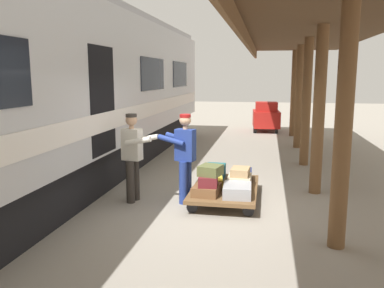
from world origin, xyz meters
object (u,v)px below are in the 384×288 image
object	(u,v)px
suitcase_maroon_trunk	(208,181)
suitcase_olive_duffel	(211,170)
suitcase_cream_canvas	(240,181)
suitcase_teal_softside	(215,172)
train_car	(29,94)
suitcase_tan_vintage	(240,172)
suitcase_navy_fabric	(241,175)
suitcase_gray_aluminum	(237,191)
suitcase_yellow_case	(211,181)
suitcase_brown_leather	(207,190)
porter_in_overalls	(184,155)
luggage_cart	(225,189)
baggage_tug	(266,117)
porter_by_door	(133,155)

from	to	relation	value
suitcase_maroon_trunk	suitcase_olive_duffel	bearing A→B (deg)	-132.09
suitcase_cream_canvas	suitcase_teal_softside	world-z (taller)	suitcase_teal_softside
train_car	suitcase_tan_vintage	world-z (taller)	train_car
suitcase_navy_fabric	suitcase_gray_aluminum	world-z (taller)	suitcase_navy_fabric
train_car	suitcase_olive_duffel	world-z (taller)	train_car
suitcase_yellow_case	suitcase_maroon_trunk	distance (m)	0.61
suitcase_cream_canvas	suitcase_maroon_trunk	bearing A→B (deg)	48.21
suitcase_brown_leather	porter_in_overalls	size ratio (longest dim) A/B	0.33
luggage_cart	suitcase_teal_softside	distance (m)	0.66
suitcase_yellow_case	suitcase_tan_vintage	distance (m)	0.61
suitcase_gray_aluminum	luggage_cart	bearing A→B (deg)	-63.94
luggage_cart	baggage_tug	size ratio (longest dim) A/B	1.17
suitcase_yellow_case	suitcase_brown_leather	bearing A→B (deg)	90.00
suitcase_cream_canvas	suitcase_olive_duffel	world-z (taller)	suitcase_olive_duffel
suitcase_teal_softside	suitcase_olive_duffel	xyz separation A→B (m)	(-0.07, 1.12, 0.31)
suitcase_navy_fabric	suitcase_olive_duffel	size ratio (longest dim) A/B	1.18
suitcase_brown_leather	suitcase_navy_fabric	bearing A→B (deg)	-116.06
porter_in_overalls	suitcase_maroon_trunk	bearing A→B (deg)	146.66
suitcase_gray_aluminum	porter_in_overalls	bearing A→B (deg)	-17.09
suitcase_brown_leather	porter_by_door	xyz separation A→B (m)	(1.45, -0.18, 0.57)
luggage_cart	suitcase_maroon_trunk	xyz separation A→B (m)	(0.25, 0.59, 0.31)
train_car	suitcase_gray_aluminum	size ratio (longest dim) A/B	31.04
train_car	porter_by_door	xyz separation A→B (m)	(-2.02, -0.12, -1.14)
suitcase_cream_canvas	suitcase_tan_vintage	size ratio (longest dim) A/B	1.18
suitcase_navy_fabric	suitcase_cream_canvas	world-z (taller)	suitcase_cream_canvas
porter_by_door	luggage_cart	bearing A→B (deg)	-167.33
suitcase_olive_duffel	baggage_tug	size ratio (longest dim) A/B	0.23
suitcase_cream_canvas	suitcase_yellow_case	size ratio (longest dim) A/B	0.90
suitcase_teal_softside	suitcase_brown_leather	bearing A→B (deg)	90.00
suitcase_navy_fabric	suitcase_maroon_trunk	world-z (taller)	suitcase_maroon_trunk
suitcase_gray_aluminum	suitcase_olive_duffel	size ratio (longest dim) A/B	1.54
suitcase_teal_softside	porter_by_door	xyz separation A→B (m)	(1.45, 0.96, 0.51)
suitcase_brown_leather	luggage_cart	bearing A→B (deg)	-116.06
suitcase_gray_aluminum	porter_by_door	size ratio (longest dim) A/B	0.36
suitcase_maroon_trunk	suitcase_tan_vintage	xyz separation A→B (m)	(-0.54, -0.57, 0.05)
porter_by_door	suitcase_teal_softside	bearing A→B (deg)	-146.48
suitcase_yellow_case	baggage_tug	distance (m)	10.11
suitcase_olive_duffel	porter_by_door	distance (m)	1.54
suitcase_teal_softside	suitcase_olive_duffel	bearing A→B (deg)	93.43
suitcase_cream_canvas	suitcase_maroon_trunk	distance (m)	0.80
suitcase_gray_aluminum	porter_by_door	distance (m)	2.09
baggage_tug	suitcase_tan_vintage	bearing A→B (deg)	87.53
suitcase_cream_canvas	suitcase_yellow_case	distance (m)	0.56
suitcase_maroon_trunk	porter_by_door	xyz separation A→B (m)	(1.48, -0.20, 0.39)
suitcase_navy_fabric	suitcase_brown_leather	size ratio (longest dim) A/B	0.83
suitcase_cream_canvas	suitcase_gray_aluminum	world-z (taller)	suitcase_cream_canvas
porter_in_overalls	suitcase_olive_duffel	bearing A→B (deg)	151.33
train_car	baggage_tug	xyz separation A→B (m)	(-4.47, -10.56, -1.43)
suitcase_yellow_case	porter_by_door	distance (m)	1.60
suitcase_gray_aluminum	suitcase_olive_duffel	distance (m)	0.60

